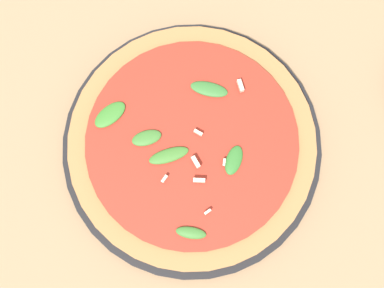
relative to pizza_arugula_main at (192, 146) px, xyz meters
The scene contains 2 objects.
ground_plane 0.03m from the pizza_arugula_main, 60.32° to the left, with size 6.00×6.00×0.00m, color #9E7A56.
pizza_arugula_main is the anchor object (origin of this frame).
Camera 1 is at (-0.10, -0.09, 0.65)m, focal length 50.00 mm.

